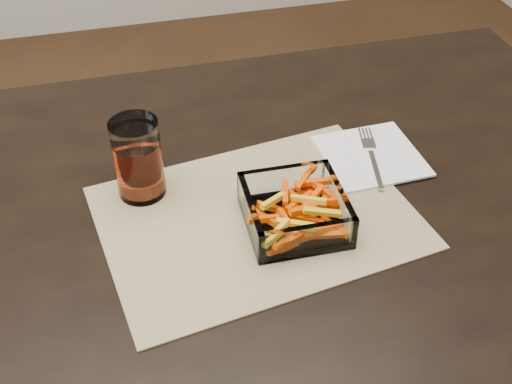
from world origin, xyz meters
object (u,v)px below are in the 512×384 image
dining_table (164,265)px  glass_bowl (295,212)px  tumbler (138,161)px  fork (371,155)px

dining_table → glass_bowl: size_ratio=11.13×
tumbler → fork: 0.38m
fork → glass_bowl: bearing=-132.2°
glass_bowl → fork: 0.21m
tumbler → glass_bowl: bearing=-32.1°
dining_table → tumbler: 0.17m
dining_table → fork: bearing=10.5°
glass_bowl → tumbler: size_ratio=1.13×
fork → dining_table: bearing=-156.8°
dining_table → fork: fork is taller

